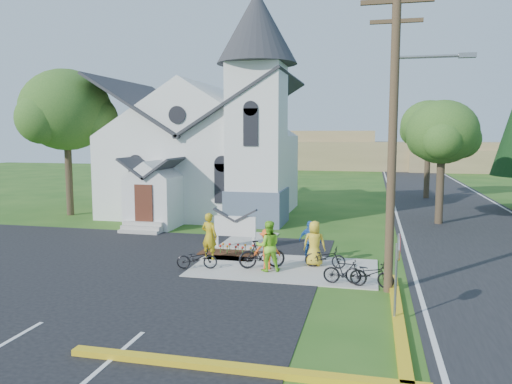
% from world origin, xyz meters
% --- Properties ---
extents(ground, '(120.00, 120.00, 0.00)m').
position_xyz_m(ground, '(0.00, 0.00, 0.00)').
color(ground, '#255117').
rests_on(ground, ground).
extents(parking_lot, '(20.00, 16.00, 0.02)m').
position_xyz_m(parking_lot, '(-7.00, -2.00, 0.01)').
color(parking_lot, black).
rests_on(parking_lot, ground).
extents(road, '(8.00, 90.00, 0.02)m').
position_xyz_m(road, '(10.00, 15.00, 0.01)').
color(road, black).
rests_on(road, ground).
extents(sidewalk, '(7.00, 4.00, 0.05)m').
position_xyz_m(sidewalk, '(1.50, 0.50, 0.03)').
color(sidewalk, '#ACA59B').
rests_on(sidewalk, ground).
extents(church, '(12.35, 12.00, 13.00)m').
position_xyz_m(church, '(-5.48, 12.48, 5.25)').
color(church, white).
rests_on(church, ground).
extents(church_sign, '(2.20, 0.40, 1.70)m').
position_xyz_m(church_sign, '(-1.20, 3.20, 1.03)').
color(church_sign, '#ACA59B').
rests_on(church_sign, ground).
extents(flower_bed, '(2.60, 1.10, 0.07)m').
position_xyz_m(flower_bed, '(-1.20, 2.30, 0.04)').
color(flower_bed, '#331B0E').
rests_on(flower_bed, ground).
extents(utility_pole, '(3.45, 0.28, 10.00)m').
position_xyz_m(utility_pole, '(5.36, -1.50, 5.40)').
color(utility_pole, '#4A3225').
rests_on(utility_pole, ground).
extents(stop_sign, '(0.11, 0.76, 2.48)m').
position_xyz_m(stop_sign, '(5.43, -4.20, 1.78)').
color(stop_sign, gray).
rests_on(stop_sign, ground).
extents(tree_lot_corner, '(5.60, 5.60, 9.15)m').
position_xyz_m(tree_lot_corner, '(-14.00, 10.00, 6.60)').
color(tree_lot_corner, '#382B1E').
rests_on(tree_lot_corner, ground).
extents(tree_road_near, '(4.00, 4.00, 7.05)m').
position_xyz_m(tree_road_near, '(8.50, 12.00, 5.21)').
color(tree_road_near, '#382B1E').
rests_on(tree_road_near, ground).
extents(tree_road_mid, '(4.40, 4.40, 7.80)m').
position_xyz_m(tree_road_mid, '(9.00, 24.00, 5.78)').
color(tree_road_mid, '#382B1E').
rests_on(tree_road_mid, ground).
extents(distant_hills, '(61.00, 10.00, 5.60)m').
position_xyz_m(distant_hills, '(3.36, 56.33, 2.17)').
color(distant_hills, olive).
rests_on(distant_hills, ground).
extents(cyclist_0, '(0.79, 0.63, 1.92)m').
position_xyz_m(cyclist_0, '(-1.70, 1.07, 1.01)').
color(cyclist_0, gold).
rests_on(cyclist_0, sidewalk).
extents(bike_0, '(1.62, 0.88, 0.81)m').
position_xyz_m(bike_0, '(-1.70, -0.44, 0.45)').
color(bike_0, black).
rests_on(bike_0, sidewalk).
extents(cyclist_1, '(1.10, 0.97, 1.90)m').
position_xyz_m(cyclist_1, '(1.00, -0.11, 1.00)').
color(cyclist_1, '#85DB29').
rests_on(cyclist_1, sidewalk).
extents(bike_1, '(1.85, 1.17, 1.08)m').
position_xyz_m(bike_1, '(0.69, 0.21, 0.59)').
color(bike_1, black).
rests_on(bike_1, sidewalk).
extents(cyclist_2, '(1.02, 0.65, 1.61)m').
position_xyz_m(cyclist_2, '(2.32, 1.82, 0.86)').
color(cyclist_2, blue).
rests_on(cyclist_2, sidewalk).
extents(bike_2, '(1.60, 0.65, 0.82)m').
position_xyz_m(bike_2, '(3.03, 0.82, 0.46)').
color(bike_2, black).
rests_on(bike_2, sidewalk).
extents(cyclist_3, '(1.08, 0.75, 1.54)m').
position_xyz_m(cyclist_3, '(0.90, 0.15, 0.82)').
color(cyclist_3, '#FB5B1B').
rests_on(cyclist_3, sidewalk).
extents(bike_3, '(1.53, 0.61, 0.90)m').
position_xyz_m(bike_3, '(3.88, -1.20, 0.50)').
color(bike_3, black).
rests_on(bike_3, sidewalk).
extents(cyclist_4, '(0.89, 0.61, 1.76)m').
position_xyz_m(cyclist_4, '(2.59, 1.02, 0.93)').
color(cyclist_4, gold).
rests_on(cyclist_4, sidewalk).
extents(bike_4, '(1.77, 1.02, 0.88)m').
position_xyz_m(bike_4, '(4.70, -1.20, 0.49)').
color(bike_4, black).
rests_on(bike_4, sidewalk).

